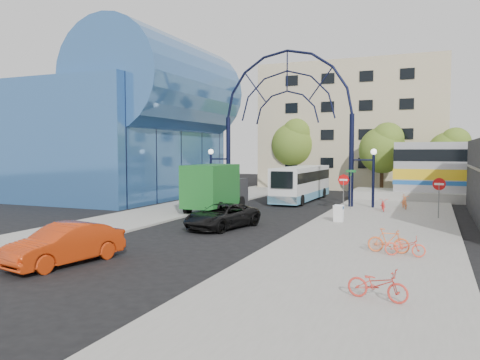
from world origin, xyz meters
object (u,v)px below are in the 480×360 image
at_px(city_bus, 302,183).
at_px(bike_far_c, 377,284).
at_px(gateway_arch, 287,96).
at_px(green_truck, 216,188).
at_px(tree_north_c, 451,151).
at_px(bike_near_b, 404,202).
at_px(bike_far_b, 388,241).
at_px(do_not_enter_sign, 439,188).
at_px(red_sedan, 65,244).
at_px(bike_far_a, 405,246).
at_px(stop_sign, 343,183).
at_px(sandwich_board, 338,211).
at_px(tree_north_a, 383,147).
at_px(bike_near_a, 383,204).
at_px(street_name_sign, 351,181).
at_px(tree_north_b, 295,142).
at_px(black_suv, 222,216).

xyz_separation_m(city_bus, bike_far_c, (9.10, -25.77, -0.96)).
xyz_separation_m(gateway_arch, green_truck, (-3.36, -5.79, -6.90)).
relative_size(tree_north_c, city_bus, 0.61).
relative_size(bike_near_b, bike_far_b, 1.02).
relative_size(do_not_enter_sign, red_sedan, 0.54).
bearing_deg(gateway_arch, do_not_enter_sign, -19.99).
bearing_deg(green_truck, bike_far_c, -53.37).
bearing_deg(green_truck, bike_far_b, -39.64).
bearing_deg(bike_near_b, bike_far_c, -101.23).
bearing_deg(bike_far_a, stop_sign, 18.08).
xyz_separation_m(sandwich_board, bike_far_a, (4.10, -7.94, -0.22)).
bearing_deg(bike_near_b, sandwich_board, -124.25).
relative_size(gateway_arch, bike_near_b, 8.11).
distance_m(tree_north_a, tree_north_c, 6.33).
bearing_deg(stop_sign, gateway_arch, 157.37).
xyz_separation_m(tree_north_a, tree_north_c, (6.00, 2.00, -0.33)).
bearing_deg(bike_near_b, red_sedan, -129.14).
bearing_deg(red_sedan, sandwich_board, 71.70).
xyz_separation_m(gateway_arch, do_not_enter_sign, (11.00, -4.00, -6.58)).
xyz_separation_m(sandwich_board, bike_far_c, (3.71, -13.98, -0.18)).
relative_size(sandwich_board, bike_near_a, 0.60).
bearing_deg(tree_north_a, street_name_sign, -93.96).
relative_size(tree_north_b, city_bus, 0.75).
height_order(tree_north_a, bike_far_b, tree_north_a).
bearing_deg(bike_far_b, black_suv, 68.83).
relative_size(tree_north_c, bike_far_c, 3.84).
height_order(street_name_sign, bike_far_c, street_name_sign).
relative_size(street_name_sign, black_suv, 0.58).
height_order(sandwich_board, tree_north_c, tree_north_c).
distance_m(city_bus, bike_near_a, 9.13).
distance_m(bike_near_a, bike_near_b, 2.11).
distance_m(bike_near_a, bike_far_c, 20.42).
bearing_deg(black_suv, sandwich_board, 48.42).
relative_size(tree_north_c, black_suv, 1.34).
bearing_deg(city_bus, bike_far_b, -64.32).
height_order(sandwich_board, bike_near_a, sandwich_board).
xyz_separation_m(city_bus, bike_near_a, (7.28, -5.44, -0.97)).
height_order(bike_near_b, bike_far_b, bike_near_b).
xyz_separation_m(red_sedan, bike_far_b, (11.11, 6.15, -0.15)).
xyz_separation_m(bike_near_b, bike_far_b, (0.26, -15.57, -0.01)).
height_order(gateway_arch, street_name_sign, gateway_arch).
relative_size(stop_sign, black_suv, 0.51).
bearing_deg(bike_far_c, tree_north_a, 15.91).
bearing_deg(bike_far_b, red_sedan, 119.18).
bearing_deg(do_not_enter_sign, sandwich_board, -143.32).
xyz_separation_m(tree_north_c, black_suv, (-12.15, -25.94, -3.60)).
relative_size(gateway_arch, tree_north_b, 1.70).
bearing_deg(sandwich_board, city_bus, 114.55).
relative_size(gateway_arch, street_name_sign, 4.87).
xyz_separation_m(stop_sign, tree_north_b, (-8.68, 17.93, 3.27)).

